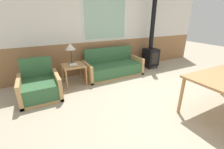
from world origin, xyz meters
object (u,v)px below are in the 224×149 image
at_px(couch, 113,68).
at_px(side_table, 74,68).
at_px(table_lamp, 70,47).
at_px(wood_stove, 151,49).
at_px(armchair, 40,87).

distance_m(couch, side_table, 1.27).
distance_m(table_lamp, wood_stove, 2.85).
relative_size(armchair, table_lamp, 1.55).
height_order(couch, wood_stove, wood_stove).
bearing_deg(table_lamp, armchair, -151.70).
relative_size(table_lamp, wood_stove, 0.23).
bearing_deg(side_table, armchair, -157.24).
relative_size(armchair, wood_stove, 0.36).
relative_size(side_table, wood_stove, 0.24).
distance_m(armchair, table_lamp, 1.25).
bearing_deg(wood_stove, table_lamp, -178.96).
distance_m(side_table, table_lamp, 0.55).
bearing_deg(wood_stove, couch, -176.89).
distance_m(couch, wood_stove, 1.63).
xyz_separation_m(armchair, wood_stove, (3.71, 0.52, 0.42)).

